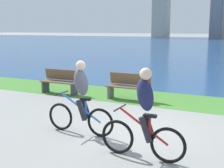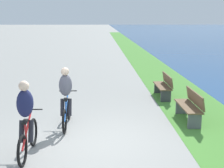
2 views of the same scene
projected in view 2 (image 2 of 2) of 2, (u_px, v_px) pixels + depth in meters
name	position (u px, v px, depth m)	size (l,w,h in m)	color
ground_plane	(95.00, 143.00, 7.12)	(300.00, 300.00, 0.00)	gray
cyclist_lead	(66.00, 98.00, 8.01)	(1.73, 0.52, 1.70)	black
cyclist_trailing	(26.00, 120.00, 6.27)	(1.67, 0.52, 1.71)	black
bench_near_path	(190.00, 106.00, 8.57)	(1.50, 0.47, 0.90)	brown
bench_far_along_path	(164.00, 86.00, 11.18)	(1.50, 0.47, 0.90)	brown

